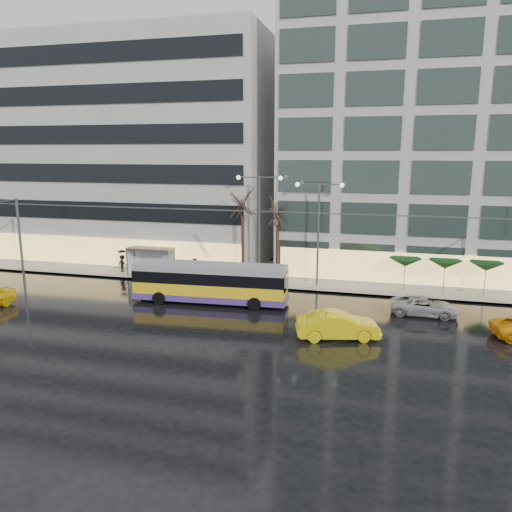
% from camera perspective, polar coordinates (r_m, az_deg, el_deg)
% --- Properties ---
extents(ground, '(140.00, 140.00, 0.00)m').
position_cam_1_polar(ground, '(33.92, -7.44, -7.43)').
color(ground, black).
rests_on(ground, ground).
extents(sidewalk, '(80.00, 10.00, 0.15)m').
position_cam_1_polar(sidewalk, '(46.15, 1.33, -2.00)').
color(sidewalk, gray).
rests_on(sidewalk, ground).
extents(kerb, '(80.00, 0.10, 0.15)m').
position_cam_1_polar(kerb, '(41.51, -0.23, -3.59)').
color(kerb, slate).
rests_on(kerb, ground).
extents(building_left, '(34.00, 14.00, 22.00)m').
position_cam_1_polar(building_left, '(56.19, -15.93, 11.45)').
color(building_left, '#A8A6A0').
rests_on(building_left, sidewalk).
extents(building_right, '(32.00, 14.00, 25.00)m').
position_cam_1_polar(building_right, '(49.14, 23.06, 12.72)').
color(building_right, '#A8A6A0').
rests_on(building_right, sidewalk).
extents(trolleybus, '(11.61, 4.66, 5.33)m').
position_cam_1_polar(trolleybus, '(37.43, -5.26, -3.21)').
color(trolleybus, yellow).
rests_on(trolleybus, ground).
extents(catenary, '(42.24, 5.12, 7.00)m').
position_cam_1_polar(catenary, '(39.80, -2.03, 1.89)').
color(catenary, '#595B60').
rests_on(catenary, ground).
extents(bus_shelter, '(4.20, 1.60, 2.51)m').
position_cam_1_polar(bus_shelter, '(46.17, -12.27, 0.13)').
color(bus_shelter, '#595B60').
rests_on(bus_shelter, sidewalk).
extents(street_lamp_near, '(3.96, 0.36, 9.03)m').
position_cam_1_polar(street_lamp_near, '(42.01, 0.37, 4.83)').
color(street_lamp_near, '#595B60').
rests_on(street_lamp_near, sidewalk).
extents(street_lamp_far, '(3.96, 0.36, 8.53)m').
position_cam_1_polar(street_lamp_far, '(41.13, 7.16, 4.20)').
color(street_lamp_far, '#595B60').
rests_on(street_lamp_far, sidewalk).
extents(tree_a, '(3.20, 3.20, 8.40)m').
position_cam_1_polar(tree_a, '(42.47, -1.53, 6.39)').
color(tree_a, black).
rests_on(tree_a, sidewalk).
extents(tree_b, '(3.20, 3.20, 7.70)m').
position_cam_1_polar(tree_b, '(42.01, 2.50, 5.38)').
color(tree_b, black).
rests_on(tree_b, sidewalk).
extents(parasol_a, '(2.50, 2.50, 2.65)m').
position_cam_1_polar(parasol_a, '(41.61, 16.68, -0.70)').
color(parasol_a, '#595B60').
rests_on(parasol_a, sidewalk).
extents(parasol_b, '(2.50, 2.50, 2.65)m').
position_cam_1_polar(parasol_b, '(41.85, 20.78, -0.91)').
color(parasol_b, '#595B60').
rests_on(parasol_b, sidewalk).
extents(parasol_c, '(2.50, 2.50, 2.65)m').
position_cam_1_polar(parasol_c, '(42.30, 24.82, -1.11)').
color(parasol_c, '#595B60').
rests_on(parasol_c, sidewalk).
extents(taxi_b, '(5.29, 3.00, 1.65)m').
position_cam_1_polar(taxi_b, '(30.89, 9.31, -7.83)').
color(taxi_b, yellow).
rests_on(taxi_b, ground).
extents(sedan_silver, '(4.63, 2.25, 1.27)m').
position_cam_1_polar(sedan_silver, '(36.63, 18.67, -5.46)').
color(sedan_silver, '#A0A1A4').
rests_on(sedan_silver, ground).
extents(pedestrian_a, '(0.97, 0.99, 2.19)m').
position_cam_1_polar(pedestrian_a, '(45.02, -10.60, -0.58)').
color(pedestrian_a, black).
rests_on(pedestrian_a, sidewalk).
extents(pedestrian_b, '(1.05, 0.88, 1.92)m').
position_cam_1_polar(pedestrian_b, '(43.71, -7.06, -1.49)').
color(pedestrian_b, black).
rests_on(pedestrian_b, sidewalk).
extents(pedestrian_c, '(1.16, 1.04, 2.11)m').
position_cam_1_polar(pedestrian_c, '(47.82, -15.02, -0.46)').
color(pedestrian_c, black).
rests_on(pedestrian_c, sidewalk).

